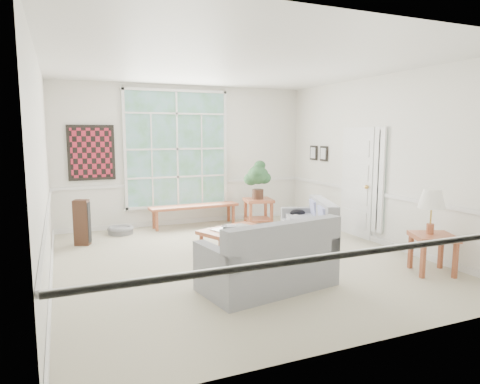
% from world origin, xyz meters
% --- Properties ---
extents(floor, '(5.50, 6.00, 0.01)m').
position_xyz_m(floor, '(0.00, 0.00, -0.01)').
color(floor, '#AFA88F').
rests_on(floor, ground).
extents(ceiling, '(5.50, 6.00, 0.02)m').
position_xyz_m(ceiling, '(0.00, 0.00, 3.00)').
color(ceiling, white).
rests_on(ceiling, ground).
extents(wall_back, '(5.50, 0.02, 3.00)m').
position_xyz_m(wall_back, '(0.00, 3.00, 1.50)').
color(wall_back, white).
rests_on(wall_back, ground).
extents(wall_front, '(5.50, 0.02, 3.00)m').
position_xyz_m(wall_front, '(0.00, -3.00, 1.50)').
color(wall_front, white).
rests_on(wall_front, ground).
extents(wall_left, '(0.02, 6.00, 3.00)m').
position_xyz_m(wall_left, '(-2.75, 0.00, 1.50)').
color(wall_left, white).
rests_on(wall_left, ground).
extents(wall_right, '(0.02, 6.00, 3.00)m').
position_xyz_m(wall_right, '(2.75, 0.00, 1.50)').
color(wall_right, white).
rests_on(wall_right, ground).
extents(window_back, '(2.30, 0.08, 2.40)m').
position_xyz_m(window_back, '(-0.20, 2.96, 1.65)').
color(window_back, white).
rests_on(window_back, wall_back).
extents(entry_door, '(0.08, 0.90, 2.10)m').
position_xyz_m(entry_door, '(2.71, 0.60, 1.05)').
color(entry_door, white).
rests_on(entry_door, floor).
extents(door_sidelight, '(0.08, 0.26, 1.90)m').
position_xyz_m(door_sidelight, '(2.71, -0.03, 1.15)').
color(door_sidelight, white).
rests_on(door_sidelight, wall_right).
extents(wall_art, '(0.90, 0.06, 1.10)m').
position_xyz_m(wall_art, '(-1.95, 2.95, 1.60)').
color(wall_art, '#59151E').
rests_on(wall_art, wall_back).
extents(wall_frame_near, '(0.04, 0.26, 0.32)m').
position_xyz_m(wall_frame_near, '(2.71, 1.75, 1.55)').
color(wall_frame_near, black).
rests_on(wall_frame_near, wall_right).
extents(wall_frame_far, '(0.04, 0.26, 0.32)m').
position_xyz_m(wall_frame_far, '(2.71, 2.15, 1.55)').
color(wall_frame_far, black).
rests_on(wall_frame_far, wall_right).
extents(loveseat_right, '(1.22, 1.64, 0.80)m').
position_xyz_m(loveseat_right, '(1.51, 0.41, 0.40)').
color(loveseat_right, gray).
rests_on(loveseat_right, floor).
extents(loveseat_front, '(1.82, 1.16, 0.92)m').
position_xyz_m(loveseat_front, '(-0.14, -1.28, 0.46)').
color(loveseat_front, gray).
rests_on(loveseat_front, floor).
extents(coffee_table, '(1.26, 0.97, 0.42)m').
position_xyz_m(coffee_table, '(0.06, 0.40, 0.21)').
color(coffee_table, '#A05233').
rests_on(coffee_table, floor).
extents(pewter_bowl, '(0.38, 0.38, 0.07)m').
position_xyz_m(pewter_bowl, '(-0.02, 0.41, 0.45)').
color(pewter_bowl, gray).
rests_on(pewter_bowl, coffee_table).
extents(window_bench, '(1.94, 0.45, 0.45)m').
position_xyz_m(window_bench, '(0.07, 2.65, 0.22)').
color(window_bench, '#A05233').
rests_on(window_bench, floor).
extents(end_table, '(0.67, 0.67, 0.58)m').
position_xyz_m(end_table, '(1.38, 2.21, 0.29)').
color(end_table, '#A05233').
rests_on(end_table, floor).
extents(houseplant, '(0.58, 0.58, 0.84)m').
position_xyz_m(houseplant, '(1.36, 2.20, 1.00)').
color(houseplant, '#29522E').
rests_on(houseplant, end_table).
extents(side_table, '(0.73, 0.73, 0.56)m').
position_xyz_m(side_table, '(2.28, -1.68, 0.28)').
color(side_table, '#A05233').
rests_on(side_table, floor).
extents(table_lamp, '(0.53, 0.53, 0.64)m').
position_xyz_m(table_lamp, '(2.27, -1.62, 0.89)').
color(table_lamp, silver).
rests_on(table_lamp, side_table).
extents(pet_bed, '(0.57, 0.57, 0.15)m').
position_xyz_m(pet_bed, '(-1.49, 2.53, 0.07)').
color(pet_bed, slate).
rests_on(pet_bed, floor).
extents(floor_speaker, '(0.31, 0.27, 0.81)m').
position_xyz_m(floor_speaker, '(-2.23, 1.92, 0.41)').
color(floor_speaker, '#382115').
rests_on(floor_speaker, floor).
extents(cat, '(0.38, 0.34, 0.15)m').
position_xyz_m(cat, '(1.61, 0.93, 0.48)').
color(cat, black).
rests_on(cat, loveseat_right).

